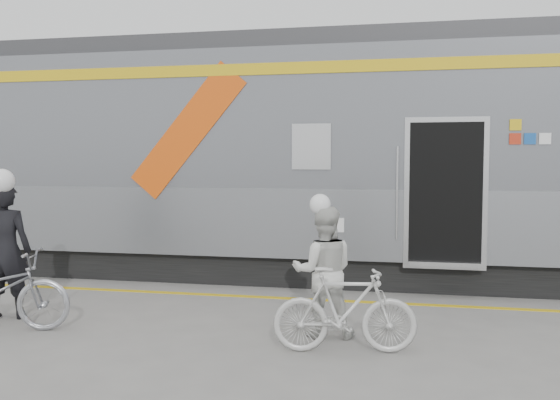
# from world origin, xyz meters

# --- Properties ---
(ground) EXTENTS (90.00, 90.00, 0.00)m
(ground) POSITION_xyz_m (0.00, 0.00, 0.00)
(ground) COLOR slate
(ground) RESTS_ON ground
(train) EXTENTS (24.00, 3.17, 4.10)m
(train) POSITION_xyz_m (-0.24, 4.19, 2.05)
(train) COLOR black
(train) RESTS_ON ground
(safety_strip) EXTENTS (24.00, 0.12, 0.01)m
(safety_strip) POSITION_xyz_m (0.00, 2.15, 0.00)
(safety_strip) COLOR gold
(safety_strip) RESTS_ON ground
(man) EXTENTS (0.73, 0.57, 1.77)m
(man) POSITION_xyz_m (-3.68, 0.38, 0.88)
(man) COLOR black
(man) RESTS_ON ground
(woman) EXTENTS (0.82, 0.68, 1.52)m
(woman) POSITION_xyz_m (0.44, 0.42, 0.76)
(woman) COLOR silver
(woman) RESTS_ON ground
(bicycle_right) EXTENTS (1.58, 0.66, 0.92)m
(bicycle_right) POSITION_xyz_m (0.74, -0.13, 0.46)
(bicycle_right) COLOR #B8B7B3
(bicycle_right) RESTS_ON ground
(helmet_man) EXTENTS (0.31, 0.31, 0.31)m
(helmet_man) POSITION_xyz_m (-3.68, 0.38, 1.92)
(helmet_man) COLOR white
(helmet_man) RESTS_ON man
(helmet_woman) EXTENTS (0.24, 0.24, 0.24)m
(helmet_woman) POSITION_xyz_m (0.44, 0.42, 1.64)
(helmet_woman) COLOR white
(helmet_woman) RESTS_ON woman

